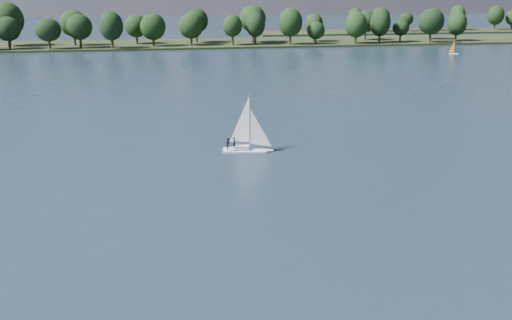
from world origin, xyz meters
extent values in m
plane|color=#233342|center=(0.00, 100.00, 0.00)|extent=(700.00, 700.00, 0.00)
cube|color=black|center=(0.00, 212.00, 0.00)|extent=(660.00, 40.00, 1.50)
cube|color=black|center=(160.00, 260.00, 0.00)|extent=(220.00, 30.00, 1.40)
cube|color=white|center=(11.68, 54.54, 0.00)|extent=(6.61, 2.78, 0.75)
cube|color=white|center=(11.68, 54.54, 0.75)|extent=(2.04, 1.41, 0.47)
cylinder|color=#BABBC2|center=(11.68, 54.54, 4.29)|extent=(0.11, 0.11, 7.53)
imported|color=black|center=(10.13, 54.69, 1.36)|extent=(0.45, 0.63, 1.62)
imported|color=black|center=(9.24, 54.25, 1.36)|extent=(0.64, 0.81, 1.62)
cube|color=silver|center=(101.85, 162.96, 0.00)|extent=(3.30, 2.74, 0.50)
cylinder|color=silver|center=(101.85, 162.96, 2.52)|extent=(0.09, 0.09, 4.48)
camera|label=1|loc=(-0.25, -21.08, 22.03)|focal=40.00mm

